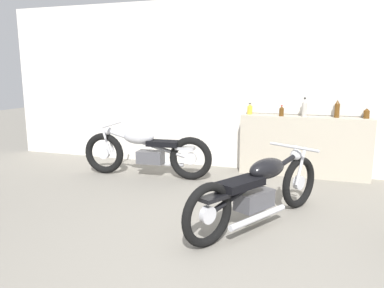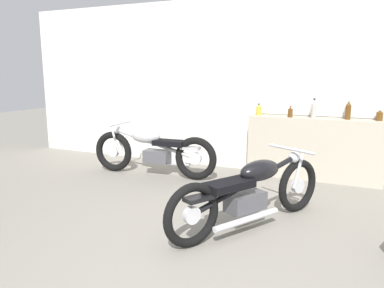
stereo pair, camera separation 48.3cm
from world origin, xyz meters
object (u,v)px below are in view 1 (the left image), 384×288
Objects in this scene: bottle_left_center at (282,111)px; motorcycle_silver at (146,152)px; bottle_leftmost at (250,109)px; bottle_center at (304,108)px; bottle_rightmost at (367,114)px; motorcycle_black at (259,189)px; bottle_right_center at (337,109)px.

bottle_left_center is 0.08× the size of motorcycle_silver.
bottle_center is (0.84, -0.07, 0.05)m from bottle_leftmost.
bottle_rightmost is (1.21, 0.09, -0.00)m from bottle_left_center.
bottle_rightmost is at bearing 4.73° from bottle_center.
bottle_center reaches higher than motorcycle_black.
bottle_rightmost is at bearing 4.19° from bottle_right_center.
bottle_left_center is 0.34m from bottle_center.
motorcycle_silver reaches higher than motorcycle_black.
bottle_center is 1.02× the size of bottle_right_center.
motorcycle_black is (-1.23, -2.18, -0.62)m from bottle_rightmost.
motorcycle_black is at bearing -99.38° from bottle_center.
motorcycle_black is (-0.82, -2.15, -0.67)m from bottle_right_center.
bottle_right_center is 2.96m from motorcycle_silver.
bottle_leftmost is 0.09× the size of motorcycle_silver.
bottle_center is 1.80× the size of bottle_rightmost.
bottle_left_center is 1.03× the size of bottle_rightmost.
motorcycle_black is (-0.01, -2.09, -0.62)m from bottle_left_center.
motorcycle_black is at bearing -77.17° from bottle_leftmost.
bottle_center reaches higher than motorcycle_silver.
bottle_left_center is 0.81m from bottle_right_center.
motorcycle_black is (0.50, -2.18, -0.63)m from bottle_leftmost.
motorcycle_silver is at bearing -161.34° from bottle_center.
bottle_leftmost is 1.07× the size of bottle_left_center.
bottle_leftmost reaches higher than motorcycle_black.
bottle_leftmost is 0.09× the size of motorcycle_black.
bottle_leftmost reaches higher than bottle_rightmost.
bottle_rightmost is (0.88, 0.07, -0.06)m from bottle_center.
bottle_right_center is at bearing 4.54° from bottle_left_center.
bottle_center is at bearing 80.62° from motorcycle_black.
bottle_left_center is (0.51, -0.09, -0.01)m from bottle_leftmost.
motorcycle_silver is at bearing -165.05° from bottle_rightmost.
bottle_center reaches higher than bottle_right_center.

